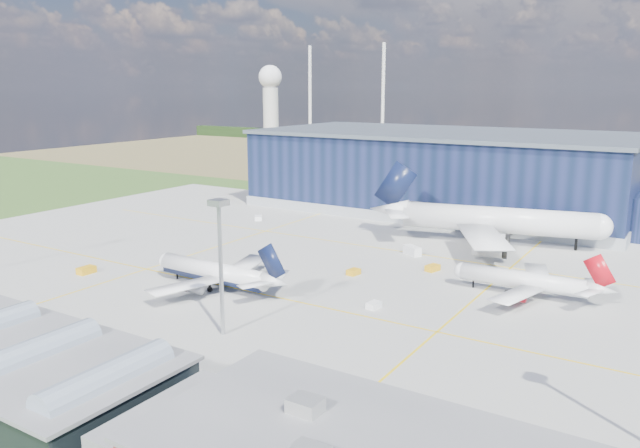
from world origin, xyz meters
The scene contains 18 objects.
ground centered at (0.00, 0.00, 0.00)m, with size 600.00×600.00×0.00m, color #294C1C.
apron centered at (0.00, 10.00, 0.03)m, with size 220.00×160.00×0.08m.
farmland centered at (0.00, 220.00, 0.00)m, with size 600.00×220.00×0.01m, color olive.
treeline centered at (0.00, 300.00, 4.00)m, with size 600.00×8.00×8.00m, color black.
horizon_dressing centered at (-191.30, 294.39, 34.20)m, with size 440.20×18.00×70.00m.
hangar centered at (2.81, 94.80, 11.62)m, with size 145.00×62.00×26.10m.
light_mast_center centered at (10.00, -30.00, 15.43)m, with size 2.60×2.60×23.00m.
airliner_navy centered at (-7.87, -12.00, 5.62)m, with size 34.49×33.74×11.25m, color white, non-canonical shape.
airliner_red centered at (47.17, 16.58, 5.10)m, with size 31.30×30.62×10.21m, color white, non-canonical shape.
airliner_widebody centered at (30.60, 55.00, 10.15)m, with size 62.28×60.92×20.31m, color white, non-canonical shape.
gse_tug_a centered at (-38.68, -19.44, 0.79)m, with size 2.33×3.82×1.59m, color gold.
gse_tug_b centered at (12.04, 11.25, 0.65)m, with size 2.00×3.00×1.30m, color gold.
gse_cart_a centered at (25.59, -5.32, 0.62)m, with size 1.90×2.85×1.24m, color white.
gse_van_b centered at (16.23, 33.51, 1.13)m, with size 2.25×4.92×2.25m, color white.
gse_tug_c centered at (25.71, 23.26, 0.73)m, with size 2.07×3.32×1.45m, color gold.
gse_cart_b centered at (-40.98, 45.87, 0.73)m, with size 2.23×3.35×1.45m, color white.
airstair centered at (33.44, -46.00, 1.44)m, with size 1.80×4.50×2.88m, color white.
car_b centered at (64.24, -36.41, 0.57)m, with size 1.20×3.45×1.14m, color #99999E.
Camera 1 is at (75.74, -104.37, 40.59)m, focal length 35.00 mm.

